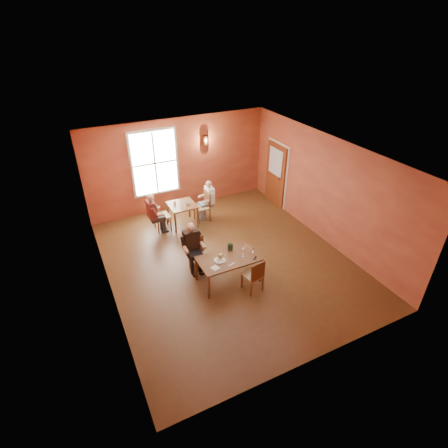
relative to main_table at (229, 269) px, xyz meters
name	(u,v)px	position (x,y,z in m)	size (l,w,h in m)	color
ground	(227,261)	(0.32, 0.72, -0.34)	(6.00, 7.00, 0.01)	brown
wall_back	(179,164)	(0.32, 4.22, 1.16)	(6.00, 0.04, 3.00)	brown
wall_front	(320,303)	(0.32, -2.78, 1.16)	(6.00, 0.04, 3.00)	brown
wall_left	(102,242)	(-2.68, 0.72, 1.16)	(0.04, 7.00, 3.00)	brown
wall_right	(324,189)	(3.32, 0.72, 1.16)	(0.04, 7.00, 3.00)	brown
ceiling	(228,154)	(0.32, 0.72, 2.66)	(6.00, 7.00, 0.04)	white
window	(155,163)	(-0.48, 4.17, 1.36)	(1.36, 0.10, 1.96)	white
door	(275,175)	(3.26, 3.02, 0.71)	(0.12, 1.04, 2.10)	maroon
wall_sconce	(205,140)	(1.22, 4.12, 1.86)	(0.16, 0.16, 0.28)	brown
main_table	(229,269)	(0.00, 0.00, 0.00)	(1.46, 0.82, 0.68)	brown
chair_diner_main	(199,256)	(-0.50, 0.65, 0.13)	(0.41, 0.41, 0.94)	#572D12
diner_main	(199,251)	(-0.50, 0.62, 0.30)	(0.51, 0.51, 1.28)	black
chair_empty	(253,275)	(0.36, -0.54, 0.10)	(0.39, 0.39, 0.88)	#563216
plate_food	(220,260)	(-0.23, 0.00, 0.36)	(0.28, 0.28, 0.04)	silver
sandwich	(221,257)	(-0.18, 0.08, 0.39)	(0.08, 0.08, 0.10)	tan
goblet_a	(243,247)	(0.46, 0.13, 0.44)	(0.07, 0.07, 0.19)	white
goblet_b	(252,251)	(0.58, -0.12, 0.44)	(0.08, 0.08, 0.19)	white
goblet_c	(243,256)	(0.29, -0.17, 0.43)	(0.07, 0.07, 0.18)	white
menu_stand	(230,247)	(0.17, 0.26, 0.44)	(0.12, 0.06, 0.20)	#233C26
knife	(232,264)	(-0.05, -0.25, 0.34)	(0.20, 0.02, 0.00)	silver
napkin	(215,268)	(-0.45, -0.20, 0.35)	(0.17, 0.17, 0.01)	white
sunglasses	(255,258)	(0.56, -0.28, 0.35)	(0.13, 0.04, 0.02)	black
second_table	(183,215)	(-0.07, 3.02, 0.01)	(0.80, 0.80, 0.71)	brown
chair_diner_white	(202,207)	(0.58, 3.02, 0.14)	(0.42, 0.42, 0.96)	#3F2610
diner_white	(203,203)	(0.61, 3.02, 0.27)	(0.49, 0.49, 1.22)	white
chair_diner_maroon	(162,215)	(-0.72, 3.02, 0.15)	(0.43, 0.43, 0.98)	brown
diner_maroon	(161,212)	(-0.75, 3.02, 0.28)	(0.50, 0.50, 1.24)	maroon
cup_a	(188,204)	(0.07, 2.90, 0.41)	(0.13, 0.13, 0.10)	silver
cup_b	(175,203)	(-0.26, 3.11, 0.41)	(0.09, 0.09, 0.09)	white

